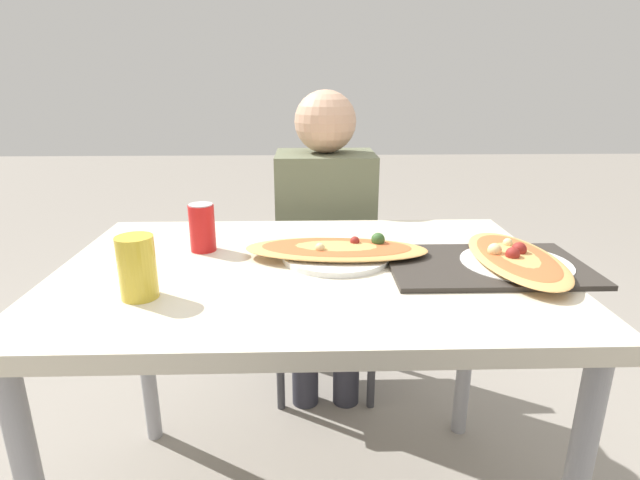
{
  "coord_description": "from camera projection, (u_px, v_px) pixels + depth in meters",
  "views": [
    {
      "loc": [
        0.0,
        -1.13,
        1.2
      ],
      "look_at": [
        0.04,
        0.02,
        0.83
      ],
      "focal_mm": 28.0,
      "sensor_mm": 36.0,
      "label": 1
    }
  ],
  "objects": [
    {
      "name": "dining_table",
      "position": [
        305.0,
        297.0,
        1.23
      ],
      "size": [
        1.18,
        0.79,
        0.77
      ],
      "color": "beige",
      "rests_on": "ground_plane"
    },
    {
      "name": "chair_far_seated",
      "position": [
        323.0,
        267.0,
        1.98
      ],
      "size": [
        0.4,
        0.4,
        0.84
      ],
      "rotation": [
        0.0,
        0.0,
        3.14
      ],
      "color": "black",
      "rests_on": "ground_plane"
    },
    {
      "name": "person_seated",
      "position": [
        324.0,
        225.0,
        1.81
      ],
      "size": [
        0.35,
        0.29,
        1.16
      ],
      "rotation": [
        0.0,
        0.0,
        3.14
      ],
      "color": "#2D2D38",
      "rests_on": "ground_plane"
    },
    {
      "name": "pizza_main",
      "position": [
        335.0,
        251.0,
        1.25
      ],
      "size": [
        0.47,
        0.27,
        0.06
      ],
      "color": "white",
      "rests_on": "dining_table"
    },
    {
      "name": "soda_can",
      "position": [
        201.0,
        228.0,
        1.29
      ],
      "size": [
        0.07,
        0.07,
        0.12
      ],
      "color": "red",
      "rests_on": "dining_table"
    },
    {
      "name": "drink_glass",
      "position": [
        135.0,
        267.0,
        1.01
      ],
      "size": [
        0.08,
        0.08,
        0.13
      ],
      "color": "gold",
      "rests_on": "dining_table"
    },
    {
      "name": "serving_tray",
      "position": [
        485.0,
        265.0,
        1.19
      ],
      "size": [
        0.46,
        0.29,
        0.01
      ],
      "color": "#332D28",
      "rests_on": "dining_table"
    },
    {
      "name": "pizza_second",
      "position": [
        514.0,
        260.0,
        1.19
      ],
      "size": [
        0.26,
        0.4,
        0.06
      ],
      "color": "white",
      "rests_on": "dining_table"
    }
  ]
}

